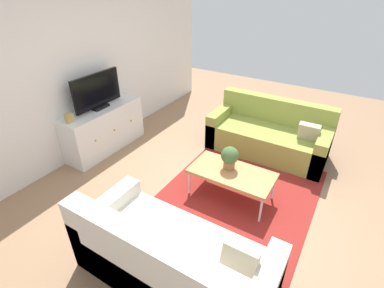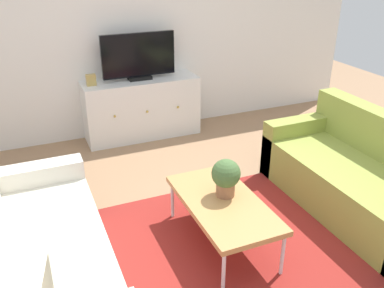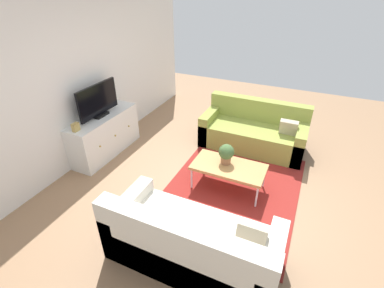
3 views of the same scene
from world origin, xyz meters
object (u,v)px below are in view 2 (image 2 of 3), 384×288
object	(u,v)px
couch_right_side	(365,181)
potted_plant	(226,176)
coffee_table	(223,204)
couch_left_side	(30,267)
mantel_clock	(91,80)
flat_screen_tv	(139,57)
tv_console	(142,108)

from	to	relation	value
couch_right_side	potted_plant	xyz separation A→B (m)	(-1.37, 0.11, 0.29)
couch_right_side	potted_plant	bearing A→B (deg)	175.28
couch_right_side	coffee_table	size ratio (longest dim) A/B	1.75
couch_left_side	potted_plant	world-z (taller)	couch_left_side
coffee_table	mantel_clock	xyz separation A→B (m)	(-0.55, 2.33, 0.43)
coffee_table	flat_screen_tv	xyz separation A→B (m)	(0.04, 2.35, 0.64)
couch_left_side	tv_console	world-z (taller)	couch_left_side
couch_right_side	mantel_clock	world-z (taller)	mantel_clock
tv_console	flat_screen_tv	bearing A→B (deg)	90.00
couch_left_side	mantel_clock	world-z (taller)	mantel_clock
couch_left_side	flat_screen_tv	world-z (taller)	flat_screen_tv
coffee_table	couch_right_side	bearing A→B (deg)	-1.72
couch_left_side	tv_console	size ratio (longest dim) A/B	1.32
couch_left_side	flat_screen_tv	bearing A→B (deg)	58.11
flat_screen_tv	potted_plant	bearing A→B (deg)	-89.74
couch_left_side	flat_screen_tv	size ratio (longest dim) A/B	2.10
coffee_table	potted_plant	size ratio (longest dim) A/B	3.44
couch_left_side	couch_right_side	world-z (taller)	same
potted_plant	couch_left_side	bearing A→B (deg)	-175.69
flat_screen_tv	tv_console	bearing A→B (deg)	-90.00
coffee_table	flat_screen_tv	bearing A→B (deg)	88.92
tv_console	mantel_clock	size ratio (longest dim) A/B	10.92
couch_right_side	flat_screen_tv	xyz separation A→B (m)	(-1.38, 2.39, 0.73)
couch_right_side	coffee_table	xyz separation A→B (m)	(-1.43, 0.04, 0.09)
couch_right_side	tv_console	size ratio (longest dim) A/B	1.32
flat_screen_tv	coffee_table	bearing A→B (deg)	-91.08
couch_left_side	tv_console	bearing A→B (deg)	57.89
potted_plant	tv_console	xyz separation A→B (m)	(-0.01, 2.26, -0.21)
couch_left_side	mantel_clock	bearing A→B (deg)	69.23
coffee_table	tv_console	size ratio (longest dim) A/B	0.76
couch_left_side	potted_plant	size ratio (longest dim) A/B	6.02
coffee_table	flat_screen_tv	size ratio (longest dim) A/B	1.20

